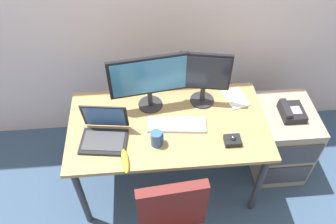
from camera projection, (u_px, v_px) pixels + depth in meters
ground_plane at (168, 179)px, 2.93m from camera, size 8.00×8.00×0.00m
desk at (168, 131)px, 2.46m from camera, size 1.42×0.76×0.73m
file_cabinet at (280, 140)px, 2.82m from camera, size 0.42×0.53×0.65m
desk_phone at (291, 112)px, 2.54m from camera, size 0.17×0.20×0.09m
monitor_main at (149, 79)px, 2.34m from camera, size 0.56×0.18×0.44m
monitor_side at (204, 76)px, 2.38m from camera, size 0.37×0.18×0.44m
keyboard at (177, 124)px, 2.38m from camera, size 0.42×0.18×0.03m
laptop at (104, 132)px, 2.28m from camera, size 0.34×0.30×0.24m
trackball_mouse at (233, 140)px, 2.27m from camera, size 0.11×0.09×0.07m
coffee_mug at (157, 138)px, 2.23m from camera, size 0.09×0.08×0.12m
paper_notepad at (236, 98)px, 2.57m from camera, size 0.20×0.24×0.01m
banana at (125, 161)px, 2.16m from camera, size 0.07×0.19×0.04m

